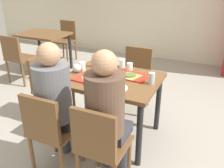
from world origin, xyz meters
The scene contains 25 objects.
ground_plane centered at (0.00, 0.00, -0.01)m, with size 10.00×10.00×0.02m, color #9E998E.
main_table centered at (0.00, 0.00, 0.64)m, with size 1.02×0.81×0.74m.
chair_near_left centered at (-0.25, -0.79, 0.50)m, with size 0.40×0.40×0.86m.
chair_near_right centered at (0.25, -0.79, 0.50)m, with size 0.40×0.40×0.86m.
chair_far_side centered at (0.00, 0.79, 0.50)m, with size 0.40×0.40×0.86m.
chair_left_end centered at (-0.89, 0.00, 0.50)m, with size 0.40×0.40×0.86m.
person_in_red centered at (-0.25, -0.65, 0.75)m, with size 0.32×0.42×1.27m.
person_in_brown_jacket centered at (0.25, -0.65, 0.75)m, with size 0.32×0.42×1.27m.
tray_red_near centered at (-0.18, -0.14, 0.75)m, with size 0.36×0.26×0.02m, color red.
tray_red_far centered at (0.18, 0.12, 0.75)m, with size 0.36×0.26×0.02m, color red.
paper_plate_center centered at (-0.15, 0.22, 0.75)m, with size 0.22×0.22×0.01m, color white.
paper_plate_near_edge centered at (0.15, -0.22, 0.75)m, with size 0.22×0.22×0.01m, color white.
pizza_slice_a centered at (-0.19, -0.13, 0.77)m, with size 0.18×0.25×0.02m.
pizza_slice_b centered at (0.17, 0.09, 0.77)m, with size 0.27×0.26×0.02m.
pizza_slice_c centered at (-0.17, 0.23, 0.76)m, with size 0.24×0.23×0.02m.
plastic_cup_a centered at (-0.03, 0.35, 0.79)m, with size 0.07×0.07×0.10m, color white.
plastic_cup_b centered at (0.03, -0.35, 0.79)m, with size 0.07×0.07×0.10m, color white.
plastic_cup_c centered at (-0.41, 0.06, 0.79)m, with size 0.07×0.07×0.10m, color white.
plastic_cup_d centered at (0.10, 0.26, 0.79)m, with size 0.07×0.07×0.10m, color white.
soda_can centered at (0.43, 0.02, 0.80)m, with size 0.07×0.07×0.12m, color #B7BCC6.
condiment_bottle centered at (-0.33, 0.22, 0.82)m, with size 0.06×0.06×0.16m, color orange.
foil_bundle centered at (-0.43, -0.02, 0.79)m, with size 0.10×0.10×0.10m, color silver.
background_table centered at (-2.11, 1.44, 0.62)m, with size 0.90×0.70×0.74m.
background_chair_near centered at (-2.11, 0.71, 0.50)m, with size 0.40×0.40×0.86m.
background_chair_far centered at (-2.11, 2.17, 0.50)m, with size 0.40×0.40×0.86m.
Camera 1 is at (1.01, -2.19, 1.76)m, focal length 38.80 mm.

